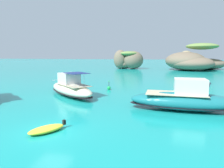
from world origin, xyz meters
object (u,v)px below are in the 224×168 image
at_px(motorboat_teal, 184,100).
at_px(motorboat_cream, 71,88).
at_px(islet_large, 192,61).
at_px(dinghy_tender, 47,129).
at_px(channel_buoy, 109,88).
at_px(islet_small, 128,60).

distance_m(motorboat_teal, motorboat_cream, 14.27).
xyz_separation_m(islet_large, dinghy_tender, (-19.56, -62.16, -2.89)).
distance_m(motorboat_cream, dinghy_tender, 12.70).
relative_size(motorboat_cream, dinghy_tender, 3.45).
bearing_deg(dinghy_tender, islet_large, 72.54).
distance_m(motorboat_cream, channel_buoy, 6.65).
bearing_deg(channel_buoy, motorboat_teal, -44.52).
xyz_separation_m(motorboat_cream, dinghy_tender, (3.45, -12.20, -0.77)).
xyz_separation_m(islet_small, channel_buoy, (3.23, -45.77, -2.88)).
bearing_deg(islet_large, motorboat_teal, -99.82).
distance_m(islet_small, motorboat_teal, 56.87).
relative_size(islet_small, dinghy_tender, 4.57).
xyz_separation_m(islet_small, dinghy_tender, (2.77, -63.30, -2.99)).
bearing_deg(islet_large, islet_small, 177.07).
relative_size(islet_small, channel_buoy, 8.52).
height_order(islet_small, motorboat_cream, islet_small).
height_order(islet_small, dinghy_tender, islet_small).
bearing_deg(motorboat_teal, islet_large, 80.18).
bearing_deg(motorboat_teal, dinghy_tender, -141.93).
xyz_separation_m(islet_large, motorboat_teal, (-9.37, -54.18, -2.08)).
height_order(islet_large, channel_buoy, islet_large).
relative_size(islet_large, motorboat_teal, 2.35).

